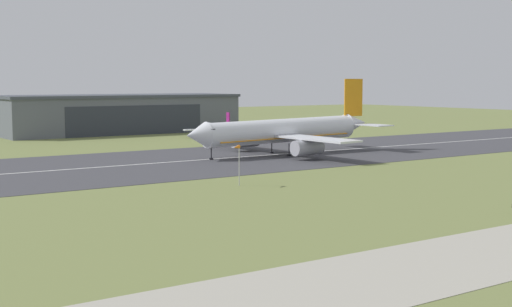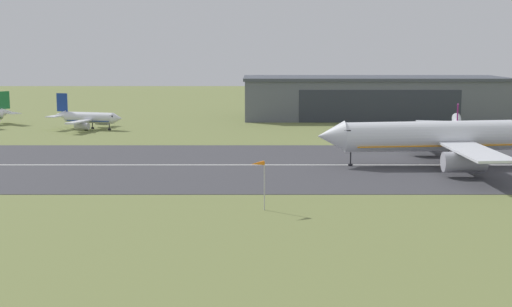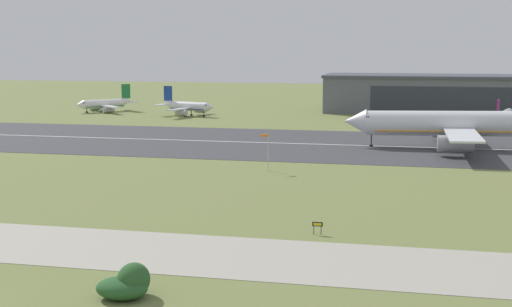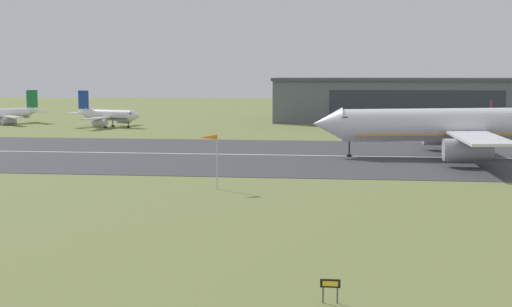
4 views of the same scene
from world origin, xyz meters
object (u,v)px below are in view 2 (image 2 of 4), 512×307
Objects in this scene: airplane_parked_west at (89,118)px; airplane_parked_centre at (457,122)px; windsock_pole at (259,167)px; airplane_landing at (459,137)px.

airplane_parked_west is 96.32m from airplane_parked_centre.
airplane_parked_west is 105.38m from windsock_pole.
airplane_parked_centre is (96.10, -6.52, -0.28)m from airplane_parked_west.
airplane_parked_centre reaches higher than windsock_pole.
airplane_parked_west is 0.87× the size of airplane_parked_centre.
airplane_landing is 54.15m from airplane_parked_centre.
windsock_pole is (-36.93, -36.67, 0.56)m from airplane_landing.
windsock_pole is (44.81, -95.33, 2.91)m from airplane_parked_west.
airplane_parked_west is (-81.74, 58.66, -2.35)m from airplane_landing.
airplane_landing is 7.83× the size of windsock_pole.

